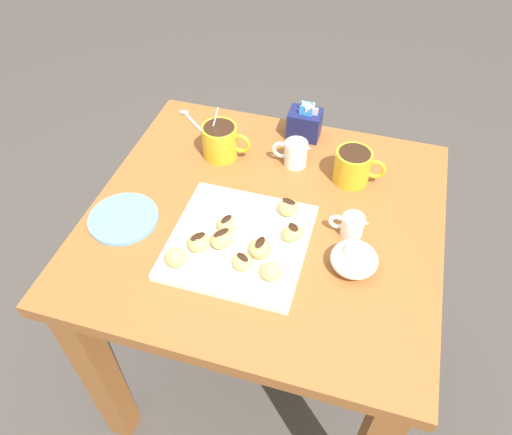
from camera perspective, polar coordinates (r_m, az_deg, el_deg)
ground_plane at (r=1.81m, az=0.70°, el=-16.42°), size 8.00×8.00×0.00m
dining_table at (r=1.30m, az=0.94°, el=-4.50°), size 0.84×0.79×0.75m
pastry_plate_square at (r=1.12m, az=-2.01°, el=-2.82°), size 0.31×0.31×0.02m
coffee_mug_mustard_left at (r=1.32m, az=-4.17°, el=9.01°), size 0.13×0.10×0.14m
coffee_mug_mustard_right at (r=1.27m, az=11.34°, el=5.99°), size 0.13×0.09×0.09m
cream_pitcher_white at (r=1.30m, az=4.60°, el=7.61°), size 0.10×0.06×0.07m
sugar_caddy at (r=1.40m, az=5.71°, el=10.89°), size 0.09×0.07×0.11m
ice_cream_bowl at (r=1.07m, az=11.47°, el=-4.66°), size 0.10×0.10×0.08m
chocolate_sauce_pitcher at (r=1.14m, az=11.21°, el=-0.71°), size 0.09×0.05×0.06m
saucer_sky_left at (r=1.21m, az=-15.27°, el=-0.10°), size 0.17×0.17×0.01m
loose_spoon_near_saucer at (r=1.48m, az=-7.54°, el=11.22°), size 0.13×0.11×0.01m
beignet_0 at (r=1.03m, az=1.77°, el=-6.34°), size 0.06×0.06×0.04m
beignet_1 at (r=1.12m, az=-3.44°, el=-0.81°), size 0.05×0.05×0.03m
chocolate_drizzle_1 at (r=1.10m, az=-3.48°, el=-0.16°), size 0.03×0.03×0.00m
beignet_2 at (r=1.05m, az=-1.79°, el=-5.18°), size 0.05×0.05×0.03m
chocolate_drizzle_2 at (r=1.04m, az=-1.81°, el=-4.59°), size 0.03×0.03×0.00m
beignet_3 at (r=1.08m, az=-6.73°, el=-2.92°), size 0.07×0.07×0.04m
chocolate_drizzle_3 at (r=1.07m, az=-6.83°, el=-2.20°), size 0.04×0.04×0.00m
beignet_4 at (r=1.09m, az=-4.03°, el=-2.50°), size 0.06×0.07×0.04m
chocolate_drizzle_4 at (r=1.07m, az=-4.09°, el=-1.76°), size 0.04×0.04×0.00m
beignet_5 at (r=1.07m, az=0.49°, el=-3.66°), size 0.07×0.07×0.04m
chocolate_drizzle_5 at (r=1.05m, az=0.49°, el=-2.92°), size 0.02×0.04×0.00m
beignet_6 at (r=1.06m, az=-9.35°, el=-4.66°), size 0.06×0.06×0.04m
beignet_7 at (r=1.15m, az=3.83°, el=1.18°), size 0.06×0.05×0.04m
chocolate_drizzle_7 at (r=1.14m, az=3.88°, el=1.93°), size 0.04×0.02×0.00m
beignet_8 at (r=1.10m, az=4.34°, el=-1.82°), size 0.07×0.07×0.04m
chocolate_drizzle_8 at (r=1.08m, az=4.40°, el=-1.12°), size 0.03×0.03×0.00m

